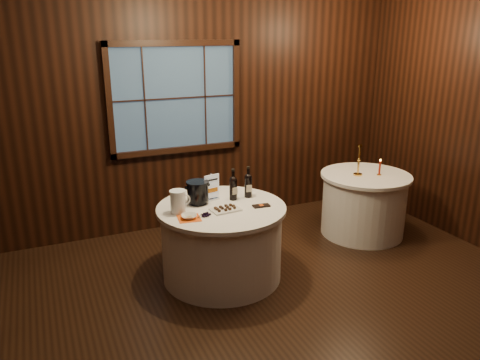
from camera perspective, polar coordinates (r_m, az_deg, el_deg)
name	(u,v)px	position (r m, az deg, el deg)	size (l,w,h in m)	color
ground	(266,329)	(4.17, 3.18, -17.73)	(6.00, 6.00, 0.00)	black
back_wall	(175,107)	(5.79, -7.89, 8.85)	(6.00, 0.10, 3.00)	black
main_table	(222,242)	(4.77, -2.23, -7.52)	(1.28, 1.28, 0.77)	white
side_table	(364,204)	(5.96, 14.82, -2.83)	(1.08, 1.08, 0.77)	white
sign_stand	(211,191)	(4.76, -3.50, -1.35)	(0.17, 0.11, 0.28)	silver
port_bottle_left	(233,186)	(4.75, -0.84, -0.79)	(0.08, 0.08, 0.33)	black
port_bottle_right	(248,184)	(4.82, 1.01, -0.48)	(0.08, 0.09, 0.33)	black
ice_bucket	(198,192)	(4.66, -5.17, -1.47)	(0.23, 0.23, 0.23)	black
chocolate_plate	(225,209)	(4.51, -1.79, -3.54)	(0.29, 0.21, 0.04)	silver
chocolate_box	(261,206)	(4.61, 2.61, -3.16)	(0.17, 0.08, 0.01)	black
grape_bunch	(206,215)	(4.37, -4.13, -4.25)	(0.16, 0.07, 0.04)	black
glass_pitcher	(178,202)	(4.45, -7.54, -2.62)	(0.21, 0.16, 0.22)	white
orange_napkin	(189,218)	(4.34, -6.23, -4.67)	(0.20, 0.20, 0.00)	#DB4F12
cracker_bowl	(189,216)	(4.34, -6.24, -4.43)	(0.14, 0.14, 0.04)	silver
brass_candlestick	(359,164)	(5.74, 14.25, 1.88)	(0.11, 0.11, 0.38)	gold
red_candle	(380,169)	(5.82, 16.65, 1.31)	(0.05, 0.05, 0.20)	gold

